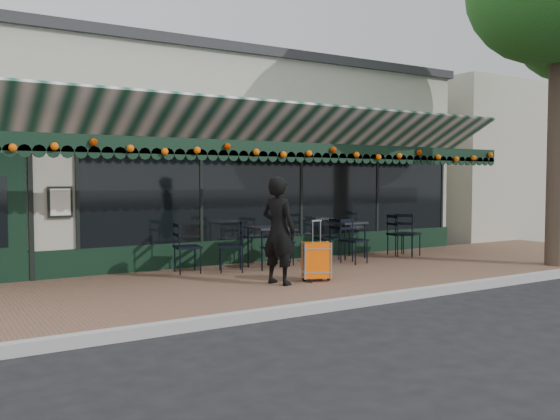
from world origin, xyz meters
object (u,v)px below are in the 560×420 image
woman (279,231)px  chair_b_left (231,246)px  cafe_table_a (347,225)px  chair_a_right (400,235)px  cafe_table_b (267,231)px  chair_a_extra (408,234)px  chair_a_front (354,241)px  chair_a_left (327,239)px  chair_b_right (283,242)px  chair_solo (187,248)px  chair_b_front (274,248)px  suitcase (316,261)px

woman → chair_b_left: (-0.07, 1.61, -0.42)m
cafe_table_a → chair_a_right: size_ratio=0.85×
cafe_table_b → chair_a_extra: (3.66, -0.10, -0.24)m
chair_a_right → chair_a_front: (-1.71, -0.46, -0.01)m
cafe_table_a → chair_a_front: (-0.41, -0.75, -0.26)m
cafe_table_b → chair_a_left: chair_a_left is taller
chair_a_front → chair_a_extra: chair_a_extra is taller
chair_a_left → chair_a_extra: size_ratio=0.90×
cafe_table_a → chair_b_right: size_ratio=0.87×
chair_a_left → chair_b_right: bearing=-79.7°
chair_b_left → chair_solo: chair_b_left is taller
woman → cafe_table_a: bearing=-76.0°
chair_a_left → chair_solo: size_ratio=0.94×
chair_a_right → chair_b_right: chair_a_right is taller
woman → chair_a_extra: size_ratio=1.81×
chair_a_left → chair_b_front: (-1.69, -0.54, -0.05)m
woman → chair_b_left: size_ratio=1.86×
cafe_table_a → chair_b_right: chair_b_right is taller
cafe_table_b → suitcase: bearing=-91.1°
cafe_table_b → chair_a_left: 1.84m
woman → chair_solo: size_ratio=1.89×
cafe_table_b → chair_b_right: size_ratio=0.88×
chair_b_right → chair_b_front: chair_b_right is taller
chair_b_left → woman: bearing=25.2°
chair_a_right → chair_b_front: chair_a_right is taller
chair_b_left → chair_b_front: 0.91m
chair_b_right → chair_solo: (-2.09, 0.01, 0.01)m
cafe_table_a → suitcase: bearing=-137.9°
cafe_table_a → chair_b_left: chair_b_left is taller
cafe_table_a → woman: bearing=-146.4°
chair_a_front → chair_b_right: (-1.35, 0.63, -0.00)m
chair_b_left → chair_b_front: chair_b_left is taller
suitcase → chair_solo: size_ratio=1.10×
chair_a_right → chair_b_left: size_ratio=0.99×
chair_b_front → chair_a_right: bearing=-1.9°
chair_solo → chair_b_right: bearing=-83.2°
chair_a_left → suitcase: bearing=-37.5°
chair_solo → chair_a_extra: bearing=-86.7°
chair_a_extra → chair_b_right: (-3.14, 0.35, -0.03)m
chair_solo → chair_a_front: bearing=-93.4°
cafe_table_b → chair_a_extra: size_ratio=0.82×
chair_b_left → chair_a_front: bearing=105.3°
woman → suitcase: bearing=-116.5°
chair_b_right → woman: bearing=170.4°
chair_a_left → chair_a_extra: 1.96m
chair_a_left → chair_a_right: chair_a_right is taller
cafe_table_a → chair_b_front: (-2.20, -0.48, -0.33)m
woman → chair_b_front: 1.80m
chair_a_front → chair_a_extra: (1.79, 0.28, 0.03)m
suitcase → chair_b_right: suitcase is taller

